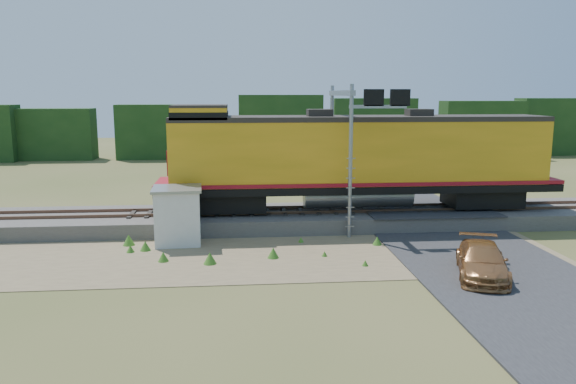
{
  "coord_description": "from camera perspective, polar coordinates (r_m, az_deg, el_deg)",
  "views": [
    {
      "loc": [
        -3.36,
        -23.75,
        7.13
      ],
      "look_at": [
        -0.96,
        3.0,
        2.4
      ],
      "focal_mm": 35.0,
      "sensor_mm": 36.0,
      "label": 1
    }
  ],
  "objects": [
    {
      "name": "ballast",
      "position": [
        30.69,
        1.28,
        -2.68
      ],
      "size": [
        70.0,
        5.0,
        0.8
      ],
      "primitive_type": "cube",
      "color": "slate",
      "rests_on": "ground"
    },
    {
      "name": "ground",
      "position": [
        25.02,
        2.81,
        -6.58
      ],
      "size": [
        140.0,
        140.0,
        0.0
      ],
      "primitive_type": "plane",
      "color": "#475123",
      "rests_on": "ground"
    },
    {
      "name": "car",
      "position": [
        23.42,
        19.11,
        -6.64
      ],
      "size": [
        3.15,
        4.82,
        1.3
      ],
      "primitive_type": "imported",
      "rotation": [
        0.0,
        0.0,
        -0.33
      ],
      "color": "#A66E3D",
      "rests_on": "ground"
    },
    {
      "name": "weed_clumps",
      "position": [
        24.89,
        -5.28,
        -6.7
      ],
      "size": [
        15.0,
        6.2,
        0.56
      ],
      "primitive_type": null,
      "color": "#3E7621",
      "rests_on": "ground"
    },
    {
      "name": "rails",
      "position": [
        30.58,
        1.28,
        -1.81
      ],
      "size": [
        70.0,
        1.54,
        0.16
      ],
      "color": "brown",
      "rests_on": "ballast"
    },
    {
      "name": "dirt_shoulder",
      "position": [
        25.31,
        -1.86,
        -6.34
      ],
      "size": [
        26.0,
        8.0,
        0.03
      ],
      "primitive_type": "cube",
      "color": "#8C7754",
      "rests_on": "ground"
    },
    {
      "name": "shed",
      "position": [
        27.35,
        -11.13,
        -2.33
      ],
      "size": [
        2.44,
        2.44,
        2.73
      ],
      "rotation": [
        0.0,
        0.0,
        0.06
      ],
      "color": "silver",
      "rests_on": "ground"
    },
    {
      "name": "tree_line_north",
      "position": [
        61.97,
        -2.03,
        6.23
      ],
      "size": [
        130.0,
        3.0,
        6.5
      ],
      "color": "#183814",
      "rests_on": "ground"
    },
    {
      "name": "road",
      "position": [
        27.51,
        17.26,
        -5.3
      ],
      "size": [
        7.0,
        66.0,
        0.86
      ],
      "color": "#38383A",
      "rests_on": "ground"
    },
    {
      "name": "locomotive",
      "position": [
        30.58,
        6.62,
        3.51
      ],
      "size": [
        21.66,
        3.3,
        5.59
      ],
      "color": "black",
      "rests_on": "rails"
    },
    {
      "name": "signal_gantry",
      "position": [
        29.7,
        6.37,
        7.07
      ],
      "size": [
        3.0,
        6.2,
        7.58
      ],
      "color": "gray",
      "rests_on": "ground"
    }
  ]
}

